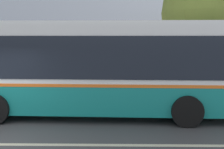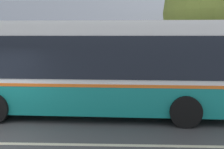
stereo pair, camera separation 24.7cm
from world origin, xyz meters
name	(u,v)px [view 2 (the right image)]	position (x,y,z in m)	size (l,w,h in m)	color
sidewalk_far	(40,94)	(0.00, 6.00, 0.07)	(60.00, 3.00, 0.15)	#9E9E99
community_building	(84,48)	(1.03, 14.14, 1.92)	(25.79, 10.06, 6.53)	tan
transit_bus	(88,66)	(2.71, 2.90, 1.77)	(10.69, 3.03, 3.30)	#147F7A
street_tree_primary	(212,17)	(8.23, 6.86, 3.76)	(4.72, 4.72, 6.29)	#4C3828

